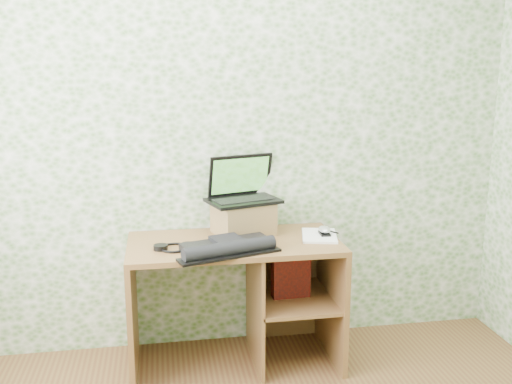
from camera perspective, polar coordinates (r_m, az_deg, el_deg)
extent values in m
plane|color=silver|center=(3.44, -2.96, 5.38)|extent=(3.50, 0.00, 3.50)
cube|color=brown|center=(3.26, -2.20, -5.20)|extent=(1.20, 0.60, 0.03)
cube|color=brown|center=(3.37, -12.25, -11.68)|extent=(0.03, 0.60, 0.72)
cube|color=brown|center=(3.51, 7.52, -10.50)|extent=(0.03, 0.60, 0.72)
cube|color=brown|center=(3.41, -0.11, -11.11)|extent=(0.02, 0.56, 0.72)
cube|color=brown|center=(3.45, 3.77, -10.52)|extent=(0.46, 0.56, 0.02)
cube|color=brown|center=(3.71, 2.83, -9.09)|extent=(0.48, 0.02, 0.72)
cube|color=olive|center=(3.38, -1.28, -2.61)|extent=(0.38, 0.35, 0.19)
cube|color=black|center=(3.35, -1.29, -0.88)|extent=(0.47, 0.38, 0.02)
cube|color=black|center=(3.34, -1.26, -0.73)|extent=(0.38, 0.25, 0.00)
cube|color=black|center=(3.43, -1.57, 1.72)|extent=(0.40, 0.18, 0.25)
cube|color=#254D16|center=(3.42, -1.55, 1.67)|extent=(0.36, 0.15, 0.21)
cube|color=black|center=(3.13, -2.93, -5.30)|extent=(0.52, 0.32, 0.04)
cube|color=black|center=(3.13, -2.93, -5.11)|extent=(0.20, 0.20, 0.06)
cylinder|color=black|center=(3.00, -2.64, -5.69)|extent=(0.51, 0.23, 0.08)
cube|color=black|center=(3.01, -2.62, -6.31)|extent=(0.57, 0.27, 0.01)
torus|color=black|center=(3.15, -8.17, -5.54)|extent=(0.16, 0.16, 0.01)
cylinder|color=black|center=(3.15, -9.51, -5.48)|extent=(0.08, 0.08, 0.03)
cylinder|color=black|center=(3.15, -6.83, -5.37)|extent=(0.08, 0.08, 0.03)
cube|color=white|center=(3.36, 6.36, -4.36)|extent=(0.25, 0.32, 0.01)
ellipsoid|color=silver|center=(3.36, 6.87, -3.93)|extent=(0.07, 0.11, 0.04)
cylinder|color=black|center=(3.42, 7.31, -3.86)|extent=(0.08, 0.12, 0.01)
cube|color=maroon|center=(3.39, 3.51, -8.30)|extent=(0.23, 0.09, 0.27)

